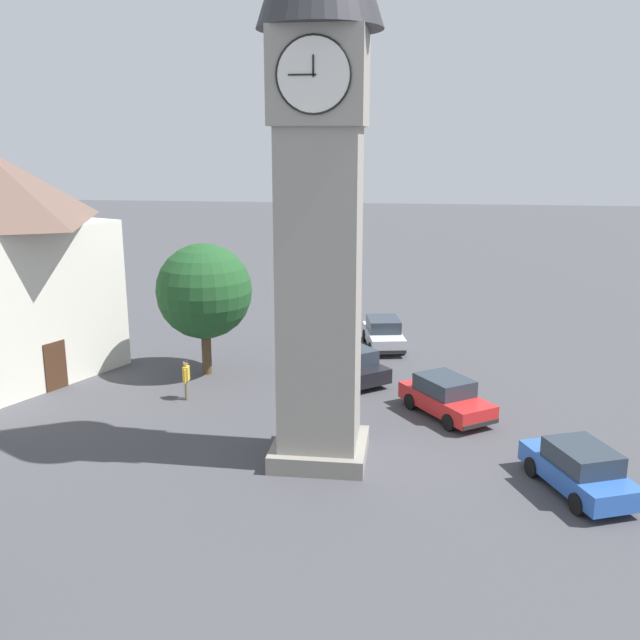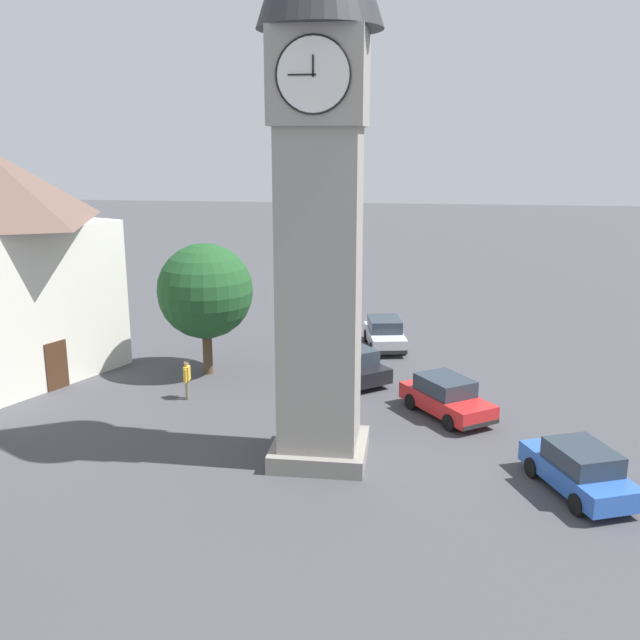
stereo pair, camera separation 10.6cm
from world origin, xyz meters
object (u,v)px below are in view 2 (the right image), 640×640
object	(u,v)px
car_silver_kerb	(385,333)
car_black_far	(579,469)
car_red_corner	(351,364)
tree	(205,291)
pedestrian	(187,376)
clock_tower	(320,109)
car_blue_kerb	(446,397)

from	to	relation	value
car_silver_kerb	car_black_far	bearing A→B (deg)	113.73
car_red_corner	tree	bearing A→B (deg)	-0.65
pedestrian	car_black_far	bearing A→B (deg)	156.34
clock_tower	car_silver_kerb	size ratio (longest dim) A/B	4.45
clock_tower	car_silver_kerb	world-z (taller)	clock_tower
clock_tower	pedestrian	xyz separation A→B (m)	(6.19, -4.88, -10.35)
car_black_far	tree	size ratio (longest dim) A/B	0.74
car_silver_kerb	car_blue_kerb	bearing A→B (deg)	107.12
clock_tower	car_red_corner	size ratio (longest dim) A/B	4.57
car_blue_kerb	pedestrian	world-z (taller)	pedestrian
car_blue_kerb	tree	xyz separation A→B (m)	(10.66, -3.85, 3.10)
car_blue_kerb	car_red_corner	world-z (taller)	same
car_blue_kerb	car_silver_kerb	bearing A→B (deg)	-72.88
clock_tower	car_black_far	distance (m)	13.42
pedestrian	tree	size ratio (longest dim) A/B	0.28
car_silver_kerb	car_red_corner	size ratio (longest dim) A/B	1.03
car_blue_kerb	pedestrian	xyz separation A→B (m)	(10.54, -0.45, 0.25)
pedestrian	tree	xyz separation A→B (m)	(0.12, -3.41, 2.85)
car_red_corner	tree	size ratio (longest dim) A/B	0.71
car_red_corner	pedestrian	size ratio (longest dim) A/B	2.52
car_blue_kerb	car_silver_kerb	distance (m)	9.56
car_black_far	tree	xyz separation A→B (m)	(14.43, -9.67, 3.10)
car_silver_kerb	tree	bearing A→B (deg)	33.93
car_blue_kerb	tree	distance (m)	11.75
car_blue_kerb	car_black_far	distance (m)	6.93
car_black_far	tree	distance (m)	17.64
car_silver_kerb	tree	distance (m)	9.96
car_black_far	pedestrian	xyz separation A→B (m)	(14.31, -6.27, 0.25)
pedestrian	car_blue_kerb	bearing A→B (deg)	177.57
car_black_far	clock_tower	bearing A→B (deg)	-9.69
car_blue_kerb	tree	size ratio (longest dim) A/B	0.72
clock_tower	pedestrian	bearing A→B (deg)	-38.25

